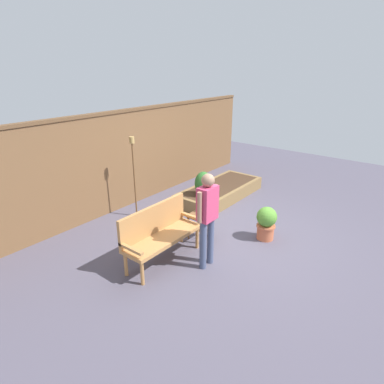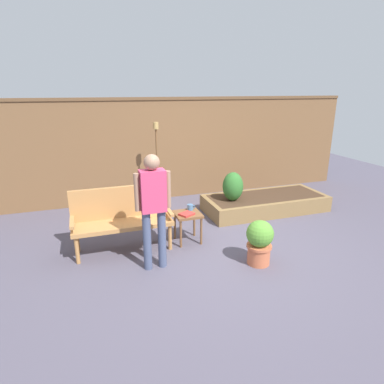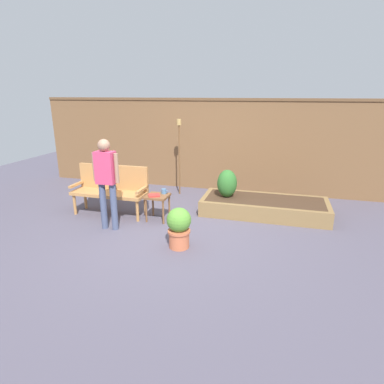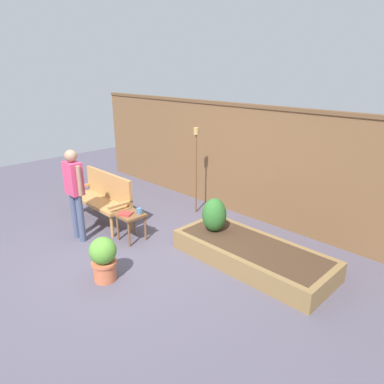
{
  "view_description": "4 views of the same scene",
  "coord_description": "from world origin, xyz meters",
  "px_view_note": "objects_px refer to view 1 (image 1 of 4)",
  "views": [
    {
      "loc": [
        -4.71,
        -2.89,
        3.05
      ],
      "look_at": [
        -0.24,
        0.65,
        0.8
      ],
      "focal_mm": 30.44,
      "sensor_mm": 36.0,
      "label": 1
    },
    {
      "loc": [
        -1.81,
        -4.13,
        2.32
      ],
      "look_at": [
        -0.2,
        0.64,
        0.71
      ],
      "focal_mm": 30.33,
      "sensor_mm": 36.0,
      "label": 2
    },
    {
      "loc": [
        1.73,
        -4.91,
        2.27
      ],
      "look_at": [
        0.28,
        0.33,
        0.6
      ],
      "focal_mm": 30.16,
      "sensor_mm": 36.0,
      "label": 3
    },
    {
      "loc": [
        4.17,
        -2.74,
        2.77
      ],
      "look_at": [
        0.37,
        1.03,
        0.88
      ],
      "focal_mm": 32.89,
      "sensor_mm": 36.0,
      "label": 4
    }
  ],
  "objects_px": {
    "shrub_near_bench": "(203,184)",
    "tiki_torch": "(133,163)",
    "potted_boxwood": "(266,222)",
    "person_by_bench": "(207,213)",
    "side_table": "(201,219)",
    "cup_on_table": "(199,209)",
    "garden_bench": "(159,230)",
    "book_on_table": "(203,215)"
  },
  "relations": [
    {
      "from": "garden_bench",
      "to": "cup_on_table",
      "type": "xyz_separation_m",
      "value": [
        1.08,
        0.01,
        -0.02
      ]
    },
    {
      "from": "person_by_bench",
      "to": "garden_bench",
      "type": "bearing_deg",
      "value": 115.25
    },
    {
      "from": "potted_boxwood",
      "to": "shrub_near_bench",
      "type": "xyz_separation_m",
      "value": [
        0.43,
        1.76,
        0.23
      ]
    },
    {
      "from": "side_table",
      "to": "garden_bench",
      "type": "bearing_deg",
      "value": 173.92
    },
    {
      "from": "shrub_near_bench",
      "to": "tiki_torch",
      "type": "relative_size",
      "value": 0.32
    },
    {
      "from": "cup_on_table",
      "to": "garden_bench",
      "type": "bearing_deg",
      "value": -179.33
    },
    {
      "from": "cup_on_table",
      "to": "potted_boxwood",
      "type": "bearing_deg",
      "value": -59.61
    },
    {
      "from": "side_table",
      "to": "shrub_near_bench",
      "type": "xyz_separation_m",
      "value": [
        1.15,
        0.8,
        0.18
      ]
    },
    {
      "from": "cup_on_table",
      "to": "book_on_table",
      "type": "bearing_deg",
      "value": -122.37
    },
    {
      "from": "garden_bench",
      "to": "person_by_bench",
      "type": "height_order",
      "value": "person_by_bench"
    },
    {
      "from": "garden_bench",
      "to": "person_by_bench",
      "type": "distance_m",
      "value": 0.88
    },
    {
      "from": "side_table",
      "to": "person_by_bench",
      "type": "height_order",
      "value": "person_by_bench"
    },
    {
      "from": "garden_bench",
      "to": "person_by_bench",
      "type": "xyz_separation_m",
      "value": [
        0.34,
        -0.72,
        0.39
      ]
    },
    {
      "from": "garden_bench",
      "to": "potted_boxwood",
      "type": "distance_m",
      "value": 2.03
    },
    {
      "from": "tiki_torch",
      "to": "garden_bench",
      "type": "bearing_deg",
      "value": -120.21
    },
    {
      "from": "shrub_near_bench",
      "to": "tiki_torch",
      "type": "distance_m",
      "value": 1.62
    },
    {
      "from": "person_by_bench",
      "to": "potted_boxwood",
      "type": "bearing_deg",
      "value": -14.47
    },
    {
      "from": "cup_on_table",
      "to": "shrub_near_bench",
      "type": "height_order",
      "value": "shrub_near_bench"
    },
    {
      "from": "potted_boxwood",
      "to": "person_by_bench",
      "type": "height_order",
      "value": "person_by_bench"
    },
    {
      "from": "potted_boxwood",
      "to": "tiki_torch",
      "type": "bearing_deg",
      "value": 107.34
    },
    {
      "from": "side_table",
      "to": "potted_boxwood",
      "type": "distance_m",
      "value": 1.2
    },
    {
      "from": "tiki_torch",
      "to": "person_by_bench",
      "type": "height_order",
      "value": "tiki_torch"
    },
    {
      "from": "person_by_bench",
      "to": "side_table",
      "type": "bearing_deg",
      "value": 42.78
    },
    {
      "from": "potted_boxwood",
      "to": "tiki_torch",
      "type": "relative_size",
      "value": 0.37
    },
    {
      "from": "tiki_torch",
      "to": "potted_boxwood",
      "type": "bearing_deg",
      "value": -72.66
    },
    {
      "from": "potted_boxwood",
      "to": "person_by_bench",
      "type": "xyz_separation_m",
      "value": [
        -1.38,
        0.36,
        0.59
      ]
    },
    {
      "from": "garden_bench",
      "to": "potted_boxwood",
      "type": "bearing_deg",
      "value": -32.0
    },
    {
      "from": "person_by_bench",
      "to": "tiki_torch",
      "type": "bearing_deg",
      "value": 76.06
    },
    {
      "from": "garden_bench",
      "to": "tiki_torch",
      "type": "height_order",
      "value": "tiki_torch"
    },
    {
      "from": "book_on_table",
      "to": "shrub_near_bench",
      "type": "xyz_separation_m",
      "value": [
        1.19,
        0.87,
        0.08
      ]
    },
    {
      "from": "garden_bench",
      "to": "side_table",
      "type": "distance_m",
      "value": 1.01
    },
    {
      "from": "cup_on_table",
      "to": "book_on_table",
      "type": "height_order",
      "value": "cup_on_table"
    },
    {
      "from": "side_table",
      "to": "shrub_near_bench",
      "type": "relative_size",
      "value": 0.88
    },
    {
      "from": "tiki_torch",
      "to": "shrub_near_bench",
      "type": "bearing_deg",
      "value": -34.29
    },
    {
      "from": "garden_bench",
      "to": "side_table",
      "type": "height_order",
      "value": "garden_bench"
    },
    {
      "from": "cup_on_table",
      "to": "potted_boxwood",
      "type": "height_order",
      "value": "potted_boxwood"
    },
    {
      "from": "potted_boxwood",
      "to": "shrub_near_bench",
      "type": "distance_m",
      "value": 1.83
    },
    {
      "from": "book_on_table",
      "to": "person_by_bench",
      "type": "bearing_deg",
      "value": -166.64
    },
    {
      "from": "garden_bench",
      "to": "tiki_torch",
      "type": "distance_m",
      "value": 1.89
    },
    {
      "from": "cup_on_table",
      "to": "person_by_bench",
      "type": "xyz_separation_m",
      "value": [
        -0.74,
        -0.73,
        0.41
      ]
    },
    {
      "from": "side_table",
      "to": "book_on_table",
      "type": "bearing_deg",
      "value": -118.33
    },
    {
      "from": "side_table",
      "to": "potted_boxwood",
      "type": "xyz_separation_m",
      "value": [
        0.72,
        -0.96,
        -0.06
      ]
    }
  ]
}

